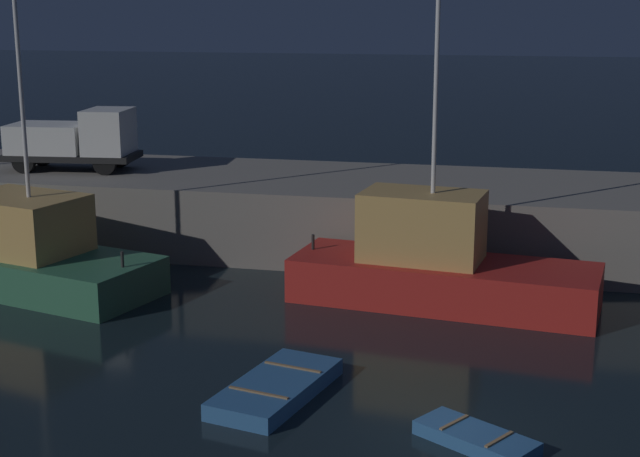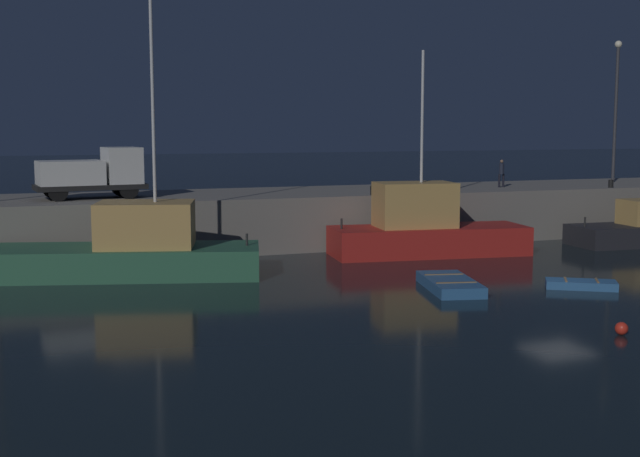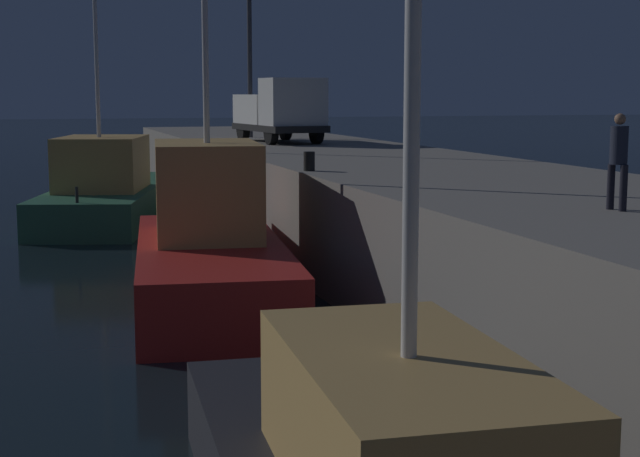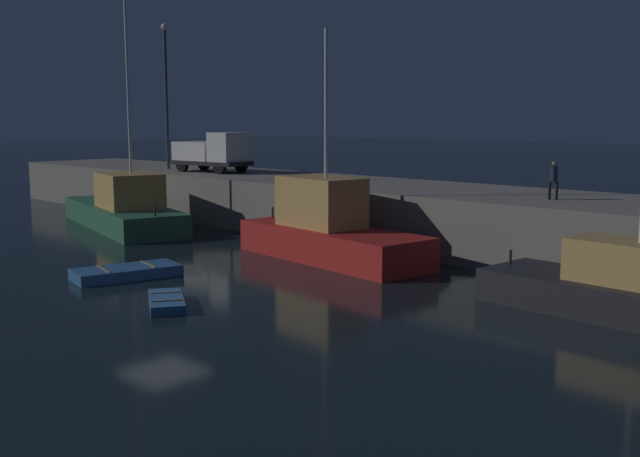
{
  "view_description": "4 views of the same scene",
  "coord_description": "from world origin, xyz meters",
  "px_view_note": "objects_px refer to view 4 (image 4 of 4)",
  "views": [
    {
      "loc": [
        1.55,
        -19.05,
        9.19
      ],
      "look_at": [
        -5.63,
        12.88,
        1.36
      ],
      "focal_mm": 52.59,
      "sensor_mm": 36.0,
      "label": 1
    },
    {
      "loc": [
        -19.52,
        -26.8,
        6.24
      ],
      "look_at": [
        -5.73,
        11.33,
        1.26
      ],
      "focal_mm": 47.06,
      "sensor_mm": 36.0,
      "label": 2
    },
    {
      "loc": [
        19.83,
        5.52,
        4.64
      ],
      "look_at": [
        -5.59,
        13.33,
        0.85
      ],
      "focal_mm": 53.46,
      "sensor_mm": 36.0,
      "label": 3
    },
    {
      "loc": [
        20.87,
        -14.1,
        6.08
      ],
      "look_at": [
        -3.29,
        11.11,
        0.93
      ],
      "focal_mm": 42.34,
      "sensor_mm": 36.0,
      "label": 4
    }
  ],
  "objects_px": {
    "fishing_boat_orange": "(124,209)",
    "bollard_central": "(346,184)",
    "utility_truck": "(213,152)",
    "lamp_post_west": "(166,86)",
    "fishing_boat_white": "(628,290)",
    "dockworker": "(554,178)",
    "fishing_boat_blue": "(329,231)",
    "rowboat_white_mid": "(127,272)",
    "dinghy_orange_near": "(166,302)"
  },
  "relations": [
    {
      "from": "lamp_post_west",
      "to": "dockworker",
      "type": "xyz_separation_m",
      "value": [
        27.16,
        -0.13,
        -4.45
      ]
    },
    {
      "from": "fishing_boat_white",
      "to": "dinghy_orange_near",
      "type": "relative_size",
      "value": 3.24
    },
    {
      "from": "utility_truck",
      "to": "fishing_boat_orange",
      "type": "bearing_deg",
      "value": -86.2
    },
    {
      "from": "fishing_boat_white",
      "to": "bollard_central",
      "type": "height_order",
      "value": "fishing_boat_white"
    },
    {
      "from": "fishing_boat_orange",
      "to": "bollard_central",
      "type": "xyz_separation_m",
      "value": [
        13.03,
        3.82,
        1.91
      ]
    },
    {
      "from": "bollard_central",
      "to": "fishing_boat_blue",
      "type": "bearing_deg",
      "value": -61.49
    },
    {
      "from": "fishing_boat_orange",
      "to": "bollard_central",
      "type": "bearing_deg",
      "value": 16.35
    },
    {
      "from": "lamp_post_west",
      "to": "utility_truck",
      "type": "height_order",
      "value": "lamp_post_west"
    },
    {
      "from": "fishing_boat_orange",
      "to": "dinghy_orange_near",
      "type": "xyz_separation_m",
      "value": [
        16.39,
        -8.64,
        -0.91
      ]
    },
    {
      "from": "dockworker",
      "to": "utility_truck",
      "type": "bearing_deg",
      "value": 179.37
    },
    {
      "from": "fishing_boat_blue",
      "to": "dockworker",
      "type": "relative_size",
      "value": 6.24
    },
    {
      "from": "fishing_boat_blue",
      "to": "rowboat_white_mid",
      "type": "xyz_separation_m",
      "value": [
        -3.02,
        -8.12,
        -1.04
      ]
    },
    {
      "from": "dinghy_orange_near",
      "to": "bollard_central",
      "type": "relative_size",
      "value": 5.92
    },
    {
      "from": "rowboat_white_mid",
      "to": "fishing_boat_white",
      "type": "bearing_deg",
      "value": 24.57
    },
    {
      "from": "fishing_boat_blue",
      "to": "dinghy_orange_near",
      "type": "xyz_separation_m",
      "value": [
        1.83,
        -9.67,
        -1.09
      ]
    },
    {
      "from": "fishing_boat_blue",
      "to": "utility_truck",
      "type": "xyz_separation_m",
      "value": [
        -14.99,
        5.59,
        2.72
      ]
    },
    {
      "from": "rowboat_white_mid",
      "to": "dockworker",
      "type": "xyz_separation_m",
      "value": [
        10.6,
        13.46,
        3.43
      ]
    },
    {
      "from": "fishing_boat_orange",
      "to": "utility_truck",
      "type": "bearing_deg",
      "value": 93.8
    },
    {
      "from": "fishing_boat_orange",
      "to": "dinghy_orange_near",
      "type": "bearing_deg",
      "value": -27.8
    },
    {
      "from": "fishing_boat_orange",
      "to": "rowboat_white_mid",
      "type": "distance_m",
      "value": 13.57
    },
    {
      "from": "fishing_boat_white",
      "to": "lamp_post_west",
      "type": "distance_m",
      "value": 34.11
    },
    {
      "from": "fishing_boat_blue",
      "to": "dinghy_orange_near",
      "type": "height_order",
      "value": "fishing_boat_blue"
    },
    {
      "from": "dinghy_orange_near",
      "to": "rowboat_white_mid",
      "type": "xyz_separation_m",
      "value": [
        -4.86,
        1.55,
        0.05
      ]
    },
    {
      "from": "fishing_boat_blue",
      "to": "fishing_boat_orange",
      "type": "relative_size",
      "value": 0.77
    },
    {
      "from": "bollard_central",
      "to": "dinghy_orange_near",
      "type": "bearing_deg",
      "value": -74.94
    },
    {
      "from": "utility_truck",
      "to": "bollard_central",
      "type": "xyz_separation_m",
      "value": [
        13.47,
        -2.8,
        -0.99
      ]
    },
    {
      "from": "lamp_post_west",
      "to": "bollard_central",
      "type": "bearing_deg",
      "value": -8.42
    },
    {
      "from": "fishing_boat_blue",
      "to": "rowboat_white_mid",
      "type": "bearing_deg",
      "value": -110.41
    },
    {
      "from": "utility_truck",
      "to": "fishing_boat_blue",
      "type": "bearing_deg",
      "value": -20.46
    },
    {
      "from": "fishing_boat_white",
      "to": "lamp_post_west",
      "type": "xyz_separation_m",
      "value": [
        -32.76,
        6.18,
        7.23
      ]
    },
    {
      "from": "fishing_boat_orange",
      "to": "utility_truck",
      "type": "relative_size",
      "value": 2.38
    },
    {
      "from": "fishing_boat_white",
      "to": "fishing_boat_blue",
      "type": "bearing_deg",
      "value": 176.91
    },
    {
      "from": "rowboat_white_mid",
      "to": "dockworker",
      "type": "height_order",
      "value": "dockworker"
    },
    {
      "from": "fishing_boat_orange",
      "to": "lamp_post_west",
      "type": "distance_m",
      "value": 10.8
    },
    {
      "from": "dockworker",
      "to": "bollard_central",
      "type": "xyz_separation_m",
      "value": [
        -9.1,
        -2.55,
        -0.66
      ]
    },
    {
      "from": "dinghy_orange_near",
      "to": "rowboat_white_mid",
      "type": "bearing_deg",
      "value": 162.3
    },
    {
      "from": "lamp_post_west",
      "to": "utility_truck",
      "type": "bearing_deg",
      "value": 1.54
    },
    {
      "from": "fishing_boat_white",
      "to": "rowboat_white_mid",
      "type": "bearing_deg",
      "value": -155.43
    },
    {
      "from": "fishing_boat_white",
      "to": "utility_truck",
      "type": "height_order",
      "value": "fishing_boat_white"
    },
    {
      "from": "dinghy_orange_near",
      "to": "bollard_central",
      "type": "distance_m",
      "value": 13.21
    },
    {
      "from": "lamp_post_west",
      "to": "fishing_boat_orange",
      "type": "bearing_deg",
      "value": -52.27
    },
    {
      "from": "fishing_boat_orange",
      "to": "rowboat_white_mid",
      "type": "xyz_separation_m",
      "value": [
        11.53,
        -7.09,
        -0.87
      ]
    },
    {
      "from": "fishing_boat_blue",
      "to": "dinghy_orange_near",
      "type": "relative_size",
      "value": 3.49
    },
    {
      "from": "fishing_boat_orange",
      "to": "fishing_boat_blue",
      "type": "bearing_deg",
      "value": 4.03
    },
    {
      "from": "rowboat_white_mid",
      "to": "utility_truck",
      "type": "distance_m",
      "value": 18.59
    },
    {
      "from": "bollard_central",
      "to": "utility_truck",
      "type": "bearing_deg",
      "value": 168.28
    },
    {
      "from": "dinghy_orange_near",
      "to": "fishing_boat_orange",
      "type": "bearing_deg",
      "value": 152.2
    },
    {
      "from": "fishing_boat_blue",
      "to": "bollard_central",
      "type": "bearing_deg",
      "value": 118.51
    },
    {
      "from": "lamp_post_west",
      "to": "utility_truck",
      "type": "xyz_separation_m",
      "value": [
        4.59,
        0.12,
        -4.12
      ]
    },
    {
      "from": "utility_truck",
      "to": "bollard_central",
      "type": "distance_m",
      "value": 13.8
    }
  ]
}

